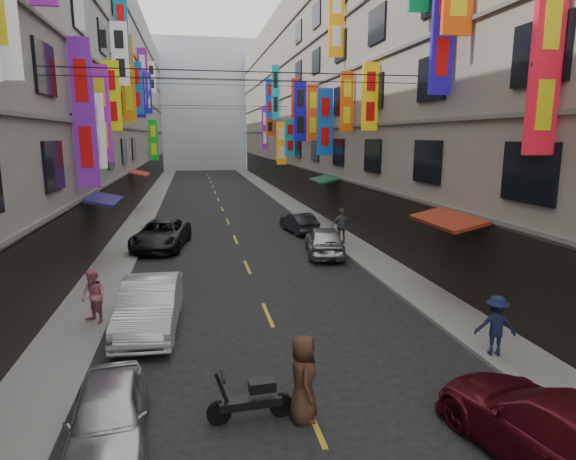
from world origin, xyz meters
name	(u,v)px	position (x,y,z in m)	size (l,w,h in m)	color
sidewalk_left	(146,210)	(-6.00, 42.00, 0.06)	(2.00, 90.00, 0.12)	slate
sidewalk_right	(295,206)	(6.00, 42.00, 0.06)	(2.00, 90.00, 0.12)	slate
building_row_left	(53,85)	(-11.99, 42.00, 9.49)	(10.14, 90.00, 19.00)	gray
building_row_right	(366,91)	(11.99, 42.00, 9.49)	(10.14, 90.00, 19.00)	gray
haze_block	(203,106)	(0.00, 92.00, 11.00)	(18.00, 8.00, 22.00)	#B4BDC8
shop_signage	(225,84)	(-0.08, 34.73, 9.05)	(14.00, 55.00, 11.94)	#1021C3
street_awnings	(215,196)	(-1.26, 26.00, 3.00)	(13.99, 35.20, 0.41)	#134A1F
overhead_cables	(232,79)	(0.00, 30.00, 8.80)	(14.00, 38.04, 1.24)	black
lane_markings	(225,215)	(0.00, 39.00, 0.00)	(0.12, 80.20, 0.01)	gold
scooter_crossing	(252,400)	(-1.24, 12.14, 0.44)	(1.80, 0.50, 1.14)	black
scooter_far_right	(327,252)	(3.78, 24.26, 0.44)	(0.50, 1.80, 1.14)	black
car_left_near	(109,416)	(-4.00, 11.85, 0.61)	(1.44, 3.57, 1.22)	silver
car_left_mid	(150,306)	(-3.68, 17.47, 0.77)	(1.63, 4.68, 1.54)	silver
car_left_far	(161,235)	(-4.00, 28.62, 0.73)	(2.43, 5.28, 1.47)	black
car_right_near	(558,433)	(3.82, 9.60, 0.71)	(2.00, 4.92, 1.43)	#550E18
car_right_mid	(324,241)	(4.00, 25.49, 0.74)	(1.74, 4.32, 1.47)	#B3B3B8
car_right_far	(299,223)	(4.00, 31.33, 0.61)	(1.30, 3.72, 1.23)	#24242B
pedestrian_lfar	(93,296)	(-5.40, 18.09, 0.97)	(0.82, 0.56, 1.69)	#C76970
pedestrian_rnear	(496,325)	(5.40, 13.71, 0.93)	(1.04, 0.54, 1.61)	#151C3B
pedestrian_rfar	(342,226)	(5.46, 27.30, 1.08)	(1.12, 0.64, 1.92)	#555557
pedestrian_crossing	(303,378)	(-0.19, 11.96, 0.92)	(0.90, 0.62, 1.85)	#43291B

